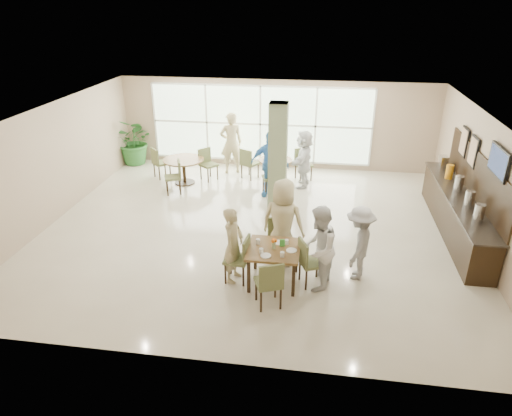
# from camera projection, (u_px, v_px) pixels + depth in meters

# --- Properties ---
(ground) EXTENTS (10.00, 10.00, 0.00)m
(ground) POSITION_uv_depth(u_px,v_px,m) (255.00, 228.00, 11.05)
(ground) COLOR beige
(ground) RESTS_ON ground
(room_shell) EXTENTS (10.00, 10.00, 10.00)m
(room_shell) POSITION_uv_depth(u_px,v_px,m) (255.00, 161.00, 10.33)
(room_shell) COLOR white
(room_shell) RESTS_ON ground
(window_bank) EXTENTS (7.00, 0.04, 7.00)m
(window_bank) POSITION_uv_depth(u_px,v_px,m) (260.00, 124.00, 14.52)
(window_bank) COLOR silver
(window_bank) RESTS_ON ground
(column) EXTENTS (0.45, 0.45, 2.80)m
(column) POSITION_uv_depth(u_px,v_px,m) (278.00, 158.00, 11.48)
(column) COLOR #707E58
(column) RESTS_ON ground
(main_table) EXTENTS (0.99, 0.99, 0.75)m
(main_table) POSITION_uv_depth(u_px,v_px,m) (274.00, 252.00, 8.69)
(main_table) COLOR brown
(main_table) RESTS_ON ground
(round_table_left) EXTENTS (1.20, 1.20, 0.75)m
(round_table_left) POSITION_uv_depth(u_px,v_px,m) (184.00, 164.00, 13.48)
(round_table_left) COLOR brown
(round_table_left) RESTS_ON ground
(round_table_right) EXTENTS (1.00, 1.00, 0.75)m
(round_table_right) POSITION_uv_depth(u_px,v_px,m) (275.00, 166.00, 13.47)
(round_table_right) COLOR brown
(round_table_right) RESTS_ON ground
(chairs_main_table) EXTENTS (2.00, 2.12, 0.95)m
(chairs_main_table) POSITION_uv_depth(u_px,v_px,m) (275.00, 260.00, 8.78)
(chairs_main_table) COLOR #616A3A
(chairs_main_table) RESTS_ON ground
(chairs_table_left) EXTENTS (2.11, 1.78, 0.95)m
(chairs_table_left) POSITION_uv_depth(u_px,v_px,m) (181.00, 168.00, 13.52)
(chairs_table_left) COLOR #616A3A
(chairs_table_left) RESTS_ON ground
(chairs_table_right) EXTENTS (2.24, 1.79, 0.95)m
(chairs_table_right) POSITION_uv_depth(u_px,v_px,m) (275.00, 168.00, 13.50)
(chairs_table_right) COLOR #616A3A
(chairs_table_right) RESTS_ON ground
(tabletop_clutter) EXTENTS (0.80, 0.73, 0.21)m
(tabletop_clutter) POSITION_uv_depth(u_px,v_px,m) (275.00, 246.00, 8.61)
(tabletop_clutter) COLOR white
(tabletop_clutter) RESTS_ON main_table
(buffet_counter) EXTENTS (0.64, 4.70, 1.95)m
(buffet_counter) POSITION_uv_depth(u_px,v_px,m) (457.00, 211.00, 10.64)
(buffet_counter) COLOR black
(buffet_counter) RESTS_ON ground
(wall_tv) EXTENTS (0.06, 1.00, 0.58)m
(wall_tv) POSITION_uv_depth(u_px,v_px,m) (499.00, 162.00, 8.95)
(wall_tv) COLOR black
(wall_tv) RESTS_ON ground
(framed_art_a) EXTENTS (0.05, 0.55, 0.70)m
(framed_art_a) POSITION_uv_depth(u_px,v_px,m) (473.00, 152.00, 10.51)
(framed_art_a) COLOR black
(framed_art_a) RESTS_ON ground
(framed_art_b) EXTENTS (0.05, 0.55, 0.70)m
(framed_art_b) POSITION_uv_depth(u_px,v_px,m) (464.00, 142.00, 11.22)
(framed_art_b) COLOR black
(framed_art_b) RESTS_ON ground
(potted_plant) EXTENTS (1.67, 1.67, 1.55)m
(potted_plant) POSITION_uv_depth(u_px,v_px,m) (135.00, 141.00, 14.99)
(potted_plant) COLOR #2B6C2B
(potted_plant) RESTS_ON ground
(teen_left) EXTENTS (0.48, 0.63, 1.53)m
(teen_left) POSITION_uv_depth(u_px,v_px,m) (233.00, 245.00, 8.74)
(teen_left) COLOR tan
(teen_left) RESTS_ON ground
(teen_far) EXTENTS (0.98, 0.68, 1.83)m
(teen_far) POSITION_uv_depth(u_px,v_px,m) (283.00, 222.00, 9.30)
(teen_far) COLOR tan
(teen_far) RESTS_ON ground
(teen_right) EXTENTS (0.77, 0.92, 1.68)m
(teen_right) POSITION_uv_depth(u_px,v_px,m) (319.00, 248.00, 8.48)
(teen_right) COLOR white
(teen_right) RESTS_ON ground
(teen_standing) EXTENTS (0.79, 1.09, 1.52)m
(teen_standing) POSITION_uv_depth(u_px,v_px,m) (359.00, 243.00, 8.82)
(teen_standing) COLOR #989799
(teen_standing) RESTS_ON ground
(adult_a) EXTENTS (1.16, 0.77, 1.84)m
(adult_a) POSITION_uv_depth(u_px,v_px,m) (270.00, 164.00, 12.50)
(adult_a) COLOR #448ACC
(adult_a) RESTS_ON ground
(adult_b) EXTENTS (0.84, 1.62, 1.68)m
(adult_b) POSITION_uv_depth(u_px,v_px,m) (304.00, 159.00, 13.17)
(adult_b) COLOR white
(adult_b) RESTS_ON ground
(adult_standing) EXTENTS (0.83, 0.69, 1.93)m
(adult_standing) POSITION_uv_depth(u_px,v_px,m) (231.00, 143.00, 14.15)
(adult_standing) COLOR tan
(adult_standing) RESTS_ON ground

